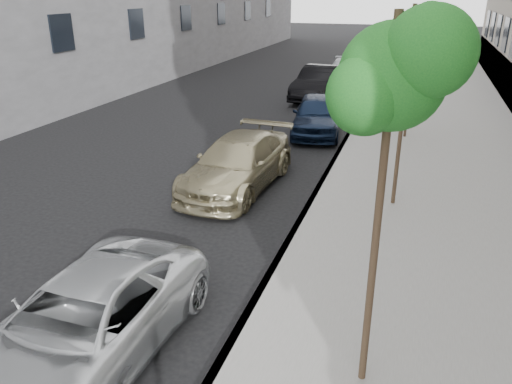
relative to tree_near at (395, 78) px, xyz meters
The scene contains 10 objects.
sidewalk 22.92m from the tree_near, 87.27° to the left, with size 6.40×72.00×0.14m, color gray.
curb 22.99m from the tree_near, 95.21° to the left, with size 0.15×72.00×0.14m, color #9E9B93.
tree_near is the anchor object (origin of this frame).
tree_mid 6.50m from the tree_near, 90.00° to the left, with size 1.56×1.36×4.84m.
tree_far 13.02m from the tree_near, 90.00° to the left, with size 1.60×1.40×4.31m.
minivan 5.47m from the tree_near, 169.55° to the right, with size 2.17×4.71×1.31m, color silver.
suv 8.66m from the tree_near, 122.92° to the left, with size 1.99×4.88×1.42m, color tan.
sedan_blue 13.76m from the tree_near, 104.49° to the left, with size 1.76×4.37×1.49m, color black.
sedan_black 20.10m from the tree_near, 103.13° to the left, with size 1.73×4.97×1.64m, color black.
sedan_rear 25.23m from the tree_near, 99.46° to the left, with size 1.85×4.54×1.32m, color #A9ADB2.
Camera 1 is at (3.49, -4.21, 5.21)m, focal length 35.00 mm.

